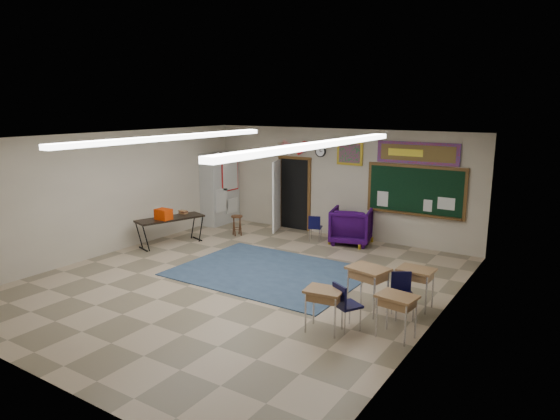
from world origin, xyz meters
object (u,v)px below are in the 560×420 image
Objects in this scene: wingback_armchair at (351,226)px; student_desk_front_left at (368,287)px; student_desk_front_right at (415,286)px; wooden_stool at (237,225)px; folding_table at (170,230)px.

student_desk_front_left is (2.16, -3.93, -0.02)m from wingback_armchair.
student_desk_front_right is 1.33× the size of wooden_stool.
wooden_stool is (-5.89, 2.31, -0.13)m from student_desk_front_right.
student_desk_front_left reaches higher than student_desk_front_right.
wooden_stool is at bearing 159.93° from student_desk_front_right.
wingback_armchair is 1.40× the size of student_desk_front_right.
student_desk_front_right is at bearing 13.35° from folding_table.
folding_table is at bearing -117.18° from wooden_stool.
wingback_armchair is at bearing 52.97° from folding_table.
wingback_armchair is 1.86× the size of wooden_stool.
wingback_armchair is at bearing 18.23° from wooden_stool.
student_desk_front_right is (0.67, 0.62, -0.04)m from student_desk_front_left.
folding_table reaches higher than student_desk_front_right.
folding_table is (-6.10, 1.21, -0.06)m from student_desk_front_left.
wingback_armchair reaches higher than student_desk_front_left.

